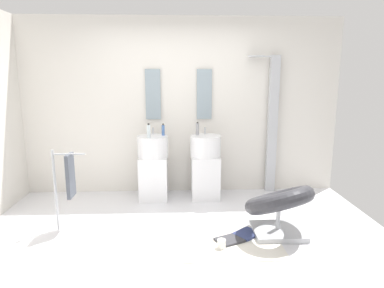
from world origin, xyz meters
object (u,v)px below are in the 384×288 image
coffee_mug (222,244)px  magazine_charcoal (230,240)px  towel_rack (68,177)px  lounge_chair (279,205)px  pedestal_sink_right (205,166)px  magazine_navy (247,234)px  soap_bottle_blue (163,130)px  soap_bottle_clear (149,131)px  pedestal_sink_left (153,166)px  soap_bottle_grey (197,129)px  shower_column (272,122)px

coffee_mug → magazine_charcoal: bearing=53.3°
towel_rack → lounge_chair: bearing=-5.4°
pedestal_sink_right → magazine_navy: size_ratio=3.87×
soap_bottle_blue → lounge_chair: bearing=-43.1°
lounge_chair → soap_bottle_clear: (-1.52, 1.06, 0.67)m
pedestal_sink_left → soap_bottle_blue: bearing=16.2°
towel_rack → soap_bottle_clear: (0.85, 0.84, 0.39)m
magazine_navy → coffee_mug: size_ratio=2.86×
lounge_chair → soap_bottle_grey: bearing=123.8°
pedestal_sink_right → lounge_chair: pedestal_sink_right is taller
shower_column → lounge_chair: size_ratio=1.89×
pedestal_sink_right → soap_bottle_blue: 0.80m
pedestal_sink_right → lounge_chair: (0.72, -1.20, -0.13)m
lounge_chair → coffee_mug: size_ratio=11.72×
pedestal_sink_right → magazine_charcoal: pedestal_sink_right is taller
soap_bottle_clear → towel_rack: bearing=-135.5°
soap_bottle_clear → soap_bottle_grey: (0.68, 0.19, -0.01)m
shower_column → soap_bottle_clear: (-1.80, -0.40, -0.06)m
pedestal_sink_right → soap_bottle_grey: (-0.11, 0.05, 0.53)m
shower_column → magazine_charcoal: shower_column is taller
shower_column → soap_bottle_blue: 1.63m
magazine_charcoal → soap_bottle_clear: (-0.94, 1.23, 1.00)m
towel_rack → coffee_mug: 1.86m
magazine_charcoal → towel_rack: bearing=143.0°
coffee_mug → soap_bottle_grey: size_ratio=0.49×
pedestal_sink_left → magazine_charcoal: 1.70m
soap_bottle_blue → soap_bottle_grey: bearing=1.0°
pedestal_sink_left → soap_bottle_blue: soap_bottle_blue is taller
soap_bottle_grey → lounge_chair: bearing=-56.2°
pedestal_sink_right → soap_bottle_blue: soap_bottle_blue is taller
soap_bottle_grey → soap_bottle_blue: soap_bottle_grey is taller
soap_bottle_clear → pedestal_sink_left: bearing=73.7°
shower_column → coffee_mug: (-0.97, -1.77, -1.02)m
pedestal_sink_right → shower_column: (1.01, 0.26, 0.60)m
towel_rack → magazine_charcoal: size_ratio=3.36×
pedestal_sink_left → magazine_charcoal: (0.90, -1.37, -0.46)m
magazine_navy → soap_bottle_clear: 1.88m
towel_rack → soap_bottle_clear: bearing=44.5°
towel_rack → coffee_mug: size_ratio=10.27×
soap_bottle_blue → towel_rack: bearing=-135.7°
soap_bottle_clear → soap_bottle_grey: size_ratio=1.06×
pedestal_sink_left → lounge_chair: size_ratio=0.95×
coffee_mug → soap_bottle_grey: soap_bottle_grey is taller
pedestal_sink_left → pedestal_sink_right: size_ratio=1.00×
soap_bottle_clear → coffee_mug: bearing=-58.6°
pedestal_sink_left → coffee_mug: 1.76m
shower_column → towel_rack: shower_column is taller
pedestal_sink_right → shower_column: 1.20m
soap_bottle_blue → coffee_mug: bearing=-67.4°
pedestal_sink_left → lounge_chair: bearing=-39.1°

